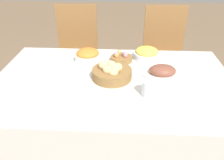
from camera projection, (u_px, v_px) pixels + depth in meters
The scene contains 15 objects.
ground_plane at pixel (113, 157), 1.99m from camera, with size 12.00×12.00×0.00m, color #7F664C.
dining_table at pixel (113, 122), 1.80m from camera, with size 1.63×1.04×0.75m.
chair_far_left at pixel (77, 54), 2.49m from camera, with size 0.44×0.44×1.03m.
chair_far_right at pixel (164, 56), 2.44m from camera, with size 0.44×0.44×1.03m.
bread_basket at pixel (112, 72), 1.60m from camera, with size 0.27×0.27×0.12m.
egg_basket at pixel (121, 58), 1.86m from camera, with size 0.17×0.17×0.08m.
ham_platter at pixel (162, 71), 1.66m from camera, with size 0.29×0.20×0.08m.
carrot_bowl at pixel (88, 55), 1.85m from camera, with size 0.21×0.21×0.10m.
pineapple_bowl at pixel (147, 54), 1.88m from camera, with size 0.21×0.21×0.09m.
dinner_plate at pixel (105, 107), 1.33m from camera, with size 0.26×0.26×0.01m.
fork at pixel (78, 107), 1.34m from camera, with size 0.02×0.18×0.00m.
knife at pixel (133, 109), 1.32m from camera, with size 0.02×0.18×0.00m.
spoon at pixel (138, 109), 1.32m from camera, with size 0.02×0.18×0.00m.
drinking_cup at pixel (149, 89), 1.42m from camera, with size 0.08×0.08×0.10m.
butter_dish at pixel (63, 85), 1.52m from camera, with size 0.10×0.06×0.03m.
Camera 1 is at (0.07, -1.39, 1.55)m, focal length 38.00 mm.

